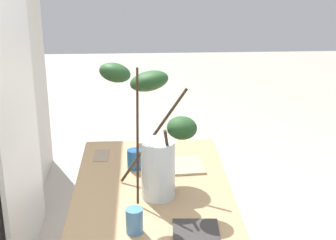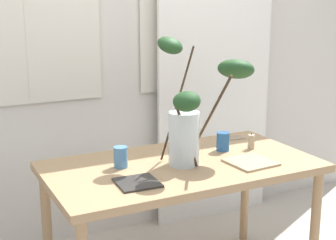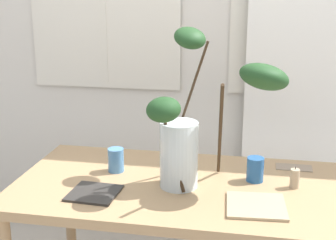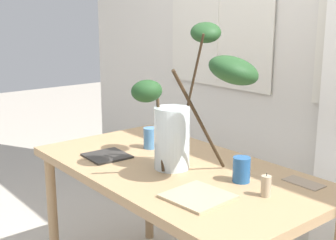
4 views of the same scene
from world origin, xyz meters
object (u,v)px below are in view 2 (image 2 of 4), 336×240
plate_square_right (251,162)px  pillar_candle (251,142)px  vase_with_branches (196,110)px  plate_square_left (137,183)px  dining_table (181,176)px  drinking_glass_blue_right (223,142)px  drinking_glass_blue_left (121,157)px

plate_square_right → pillar_candle: size_ratio=2.39×
vase_with_branches → plate_square_left: 0.54m
dining_table → plate_square_left: (-0.34, -0.18, 0.08)m
vase_with_branches → dining_table: bearing=172.1°
drinking_glass_blue_right → plate_square_left: size_ratio=0.55×
plate_square_left → plate_square_right: (0.69, 0.01, 0.00)m
drinking_glass_blue_left → pillar_candle: size_ratio=1.15×
dining_table → pillar_candle: size_ratio=15.08×
drinking_glass_blue_right → drinking_glass_blue_left: bearing=-179.4°
drinking_glass_blue_left → plate_square_left: (-0.02, -0.27, -0.05)m
pillar_candle → drinking_glass_blue_right: bearing=165.3°
plate_square_right → plate_square_left: bearing=-179.6°
drinking_glass_blue_left → dining_table: bearing=-15.4°
vase_with_branches → drinking_glass_blue_left: 0.48m
drinking_glass_blue_right → pillar_candle: (0.17, -0.05, -0.01)m
dining_table → vase_with_branches: bearing=-7.9°
vase_with_branches → plate_square_right: (0.26, -0.16, -0.29)m
plate_square_left → plate_square_right: 0.69m
dining_table → drinking_glass_blue_left: bearing=164.6°
drinking_glass_blue_right → pillar_candle: drinking_glass_blue_right is taller
pillar_candle → dining_table: bearing=-174.3°
dining_table → plate_square_right: bearing=-26.9°
dining_table → pillar_candle: 0.52m
vase_with_branches → drinking_glass_blue_right: bearing=23.2°
drinking_glass_blue_left → vase_with_branches: bearing=-13.9°
dining_table → drinking_glass_blue_right: size_ratio=13.30×
dining_table → drinking_glass_blue_left: (-0.33, 0.09, 0.14)m
vase_with_branches → plate_square_right: 0.42m
plate_square_left → pillar_candle: (0.85, 0.23, 0.04)m
drinking_glass_blue_left → plate_square_left: bearing=-94.0°
vase_with_branches → drinking_glass_blue_right: vase_with_branches is taller
drinking_glass_blue_left → plate_square_right: 0.72m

